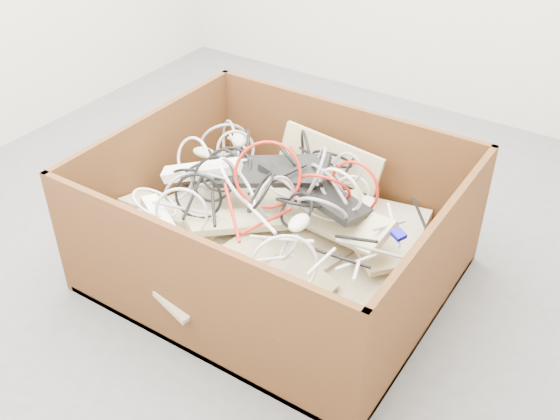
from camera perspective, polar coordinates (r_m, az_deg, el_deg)
The scene contains 8 objects.
ground at distance 2.97m, azimuth -2.19°, elevation -0.68°, with size 3.00×3.00×0.00m, color #535355.
cardboard_box at distance 2.59m, azimuth -0.59°, elevation -3.07°, with size 1.27×1.06×0.55m.
keyboard_pile at distance 2.49m, azimuth -0.06°, elevation -0.53°, with size 1.13×0.98×0.33m.
mice_scatter at distance 2.43m, azimuth -1.88°, elevation 0.41°, with size 0.87×0.72×0.19m.
power_strip_left at distance 2.62m, azimuth -6.81°, elevation 3.43°, with size 0.33×0.06×0.04m, color white.
power_strip_right at distance 2.42m, azimuth -10.03°, elevation -1.37°, with size 0.31×0.06×0.04m, color white.
vga_plug at distance 2.31m, azimuth 10.26°, elevation -2.10°, with size 0.04×0.04×0.02m, color #0C0CB6.
cable_tangle at distance 2.49m, azimuth -1.44°, elevation 2.48°, with size 1.09×0.91×0.46m.
Camera 1 is at (1.41, -1.95, 1.74)m, focal length 42.14 mm.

